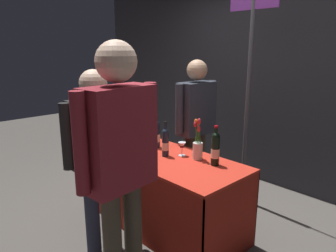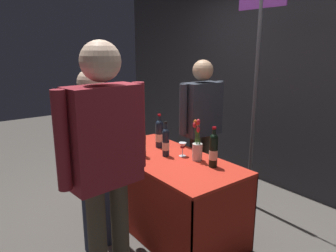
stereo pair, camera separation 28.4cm
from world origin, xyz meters
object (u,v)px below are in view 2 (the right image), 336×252
Objects in this scene: tasting_table at (168,179)px; flower_vase at (197,146)px; taster_foreground_right at (105,155)px; wine_glass_near_vendor at (183,146)px; booth_signpost at (257,75)px; featured_wine_bottle at (213,150)px; vendor_presenter at (202,120)px; display_bottle_0 at (166,142)px.

flower_vase is at bearing 36.00° from tasting_table.
wine_glass_near_vendor is at bearing 18.61° from taster_foreground_right.
tasting_table is 0.35m from wine_glass_near_vendor.
booth_signpost is at bearing 80.28° from tasting_table.
tasting_table is 4.25× the size of featured_wine_bottle.
booth_signpost reaches higher than vendor_presenter.
taster_foreground_right is at bearing -58.23° from display_bottle_0.
taster_foreground_right is (0.08, -1.03, 0.20)m from featured_wine_bottle.
booth_signpost reaches higher than wine_glass_near_vendor.
display_bottle_0 reaches higher than wine_glass_near_vendor.
wine_glass_near_vendor is 0.06× the size of booth_signpost.
booth_signpost is (0.21, 1.00, 0.58)m from display_bottle_0.
flower_vase is (0.17, 0.03, 0.04)m from wine_glass_near_vendor.
flower_vase is (0.22, 0.16, 0.36)m from tasting_table.
tasting_table is 11.38× the size of wine_glass_near_vendor.
flower_vase is 0.63m from vendor_presenter.
vendor_presenter is (-0.43, 0.45, 0.10)m from flower_vase.
tasting_table is 3.84× the size of flower_vase.
taster_foreground_right reaches higher than featured_wine_bottle.
display_bottle_0 is at bearing 173.05° from tasting_table.
vendor_presenter is (-0.63, 0.45, 0.08)m from featured_wine_bottle.
vendor_presenter is (-0.17, 0.61, 0.09)m from display_bottle_0.
vendor_presenter reaches higher than featured_wine_bottle.
tasting_table is at bearing -113.77° from wine_glass_near_vendor.
vendor_presenter is at bearing 108.83° from tasting_table.
display_bottle_0 is at bearing -161.20° from featured_wine_bottle.
taster_foreground_right reaches higher than vendor_presenter.
booth_signpost is (-0.33, 1.88, 0.37)m from taster_foreground_right.
tasting_table is at bearing -158.92° from featured_wine_bottle.
booth_signpost reaches higher than flower_vase.
featured_wine_bottle is at bearing 0.46° from flower_vase.
vendor_presenter is at bearing 133.49° from flower_vase.
tasting_table is at bearing 19.99° from vendor_presenter.
wine_glass_near_vendor is at bearing 51.57° from display_bottle_0.
wine_glass_near_vendor is 0.07× the size of taster_foreground_right.
featured_wine_bottle is 1.05m from booth_signpost.
flower_vase is at bearing 30.70° from display_bottle_0.
tasting_table is 0.79m from vendor_presenter.
taster_foreground_right is (0.44, -1.00, 0.25)m from wine_glass_near_vendor.
taster_foreground_right is at bearing -80.11° from booth_signpost.
display_bottle_0 is 0.16m from wine_glass_near_vendor.
featured_wine_bottle is 0.20× the size of taster_foreground_right.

